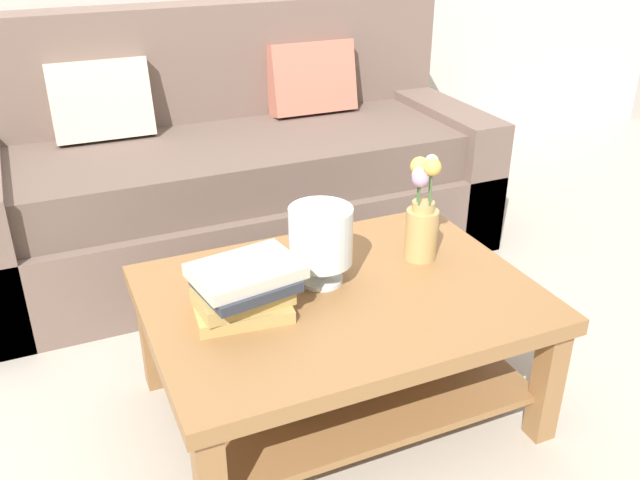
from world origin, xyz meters
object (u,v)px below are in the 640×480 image
flower_pitcher (422,216)px  coffee_table (339,325)px  couch (232,174)px  glass_hurricane_vase (321,238)px  book_stack_main (244,289)px

flower_pitcher → coffee_table: bearing=-164.3°
flower_pitcher → couch: bearing=104.2°
couch → coffee_table: (-0.04, -1.21, -0.05)m
glass_hurricane_vase → flower_pitcher: 0.35m
couch → glass_hurricane_vase: couch is taller
couch → book_stack_main: 1.26m
book_stack_main → coffee_table: bearing=-0.8°
couch → flower_pitcher: (0.28, -1.12, 0.22)m
couch → glass_hurricane_vase: size_ratio=9.25×
coffee_table → glass_hurricane_vase: glass_hurricane_vase is taller
book_stack_main → flower_pitcher: bearing=8.1°
couch → book_stack_main: size_ratio=6.96×
coffee_table → book_stack_main: bearing=179.2°
coffee_table → flower_pitcher: (0.32, 0.09, 0.27)m
coffee_table → book_stack_main: (-0.29, 0.00, 0.19)m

